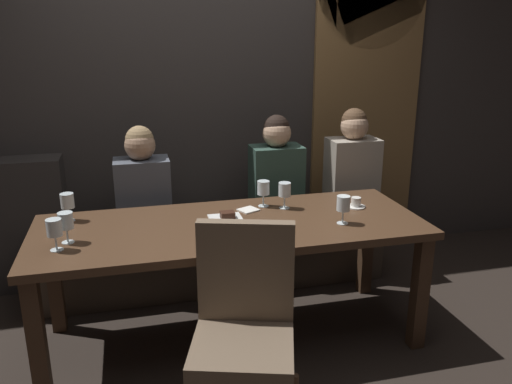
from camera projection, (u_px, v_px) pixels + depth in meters
The scene contains 18 objects.
ground at pixel (233, 337), 3.16m from camera, with size 9.00×9.00×0.00m, color black.
back_wall_tiled at pixel (197, 71), 3.84m from camera, with size 6.00×0.12×3.00m, color #383330.
arched_door at pixel (367, 86), 4.13m from camera, with size 0.90×0.05×2.55m.
dining_table at pixel (231, 238), 2.96m from camera, with size 2.20×0.84×0.74m.
banquette_bench at pixel (213, 256), 3.74m from camera, with size 2.50×0.44×0.45m.
chair_near_side at pixel (244, 319), 2.30m from camera, with size 0.55×0.55×0.98m.
diner_redhead at pixel (143, 185), 3.44m from camera, with size 0.36×0.24×0.75m.
diner_bearded at pixel (276, 173), 3.68m from camera, with size 0.36×0.24×0.78m.
diner_far_end at pixel (352, 167), 3.78m from camera, with size 0.36×0.24×0.81m.
wine_glass_center_front at pixel (285, 191), 3.15m from camera, with size 0.08×0.08×0.16m.
wine_glass_near_right at pixel (343, 204), 2.90m from camera, with size 0.08×0.08×0.16m.
wine_glass_end_left at pixel (54, 228), 2.54m from camera, with size 0.08×0.08×0.16m.
wine_glass_end_right at pixel (263, 188), 3.19m from camera, with size 0.08×0.08×0.16m.
wine_glass_far_right at pixel (67, 202), 2.94m from camera, with size 0.08×0.08×0.16m.
wine_glass_center_back at pixel (66, 222), 2.63m from camera, with size 0.08×0.08×0.16m.
espresso_cup at pixel (356, 203), 3.20m from camera, with size 0.12×0.12×0.06m.
dessert_plate at pixel (227, 218), 2.98m from camera, with size 0.19×0.19×0.05m.
folded_napkin at pixel (248, 210), 3.14m from camera, with size 0.11×0.10×0.01m, color silver.
Camera 1 is at (-0.53, -2.70, 1.78)m, focal length 36.26 mm.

